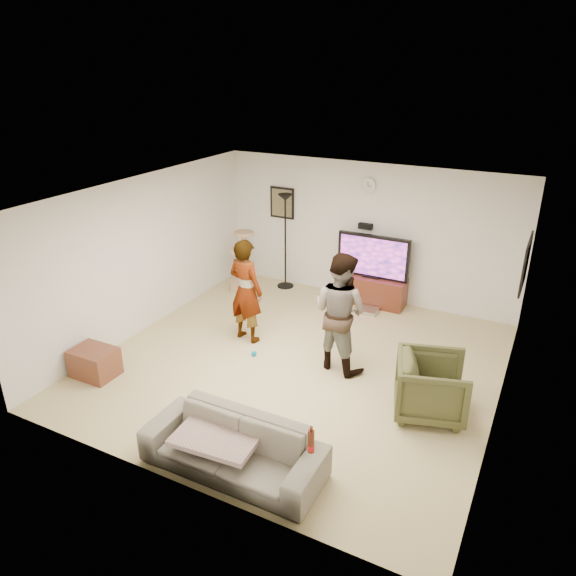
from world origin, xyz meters
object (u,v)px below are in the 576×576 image
at_px(person_left, 246,291).
at_px(armchair, 431,387).
at_px(person_right, 340,312).
at_px(sofa, 233,447).
at_px(tv, 373,256).
at_px(cat_tree, 242,261).
at_px(side_table, 94,362).
at_px(beer_bottle, 311,441).
at_px(floor_lamp, 285,242).
at_px(tv_stand, 371,290).

height_order(person_left, armchair, person_left).
distance_m(person_right, sofa, 2.58).
bearing_deg(person_right, person_left, 11.12).
distance_m(tv, person_left, 2.55).
distance_m(cat_tree, person_right, 3.24).
xyz_separation_m(person_right, side_table, (-2.95, -1.80, -0.67)).
distance_m(tv, beer_bottle, 4.92).
relative_size(floor_lamp, cat_tree, 1.52).
bearing_deg(armchair, person_left, 61.76).
xyz_separation_m(tv, side_table, (-2.64, -4.10, -0.70)).
bearing_deg(floor_lamp, sofa, -68.73).
xyz_separation_m(cat_tree, sofa, (2.51, -4.27, -0.31)).
bearing_deg(beer_bottle, person_right, 106.13).
relative_size(floor_lamp, person_left, 1.10).
height_order(tv_stand, person_left, person_left).
bearing_deg(armchair, tv_stand, 15.34).
bearing_deg(person_left, armchair, 178.10).
xyz_separation_m(cat_tree, person_left, (1.10, -1.66, 0.23)).
xyz_separation_m(armchair, side_table, (-4.40, -1.27, -0.19)).
bearing_deg(side_table, person_right, 31.38).
height_order(tv_stand, cat_tree, cat_tree).
relative_size(sofa, armchair, 2.32).
bearing_deg(side_table, sofa, -14.36).
xyz_separation_m(floor_lamp, person_left, (0.45, -2.18, -0.09)).
distance_m(sofa, side_table, 2.85).
bearing_deg(tv_stand, cat_tree, -167.45).
height_order(person_left, sofa, person_left).
xyz_separation_m(tv_stand, person_right, (0.31, -2.30, 0.61)).
bearing_deg(floor_lamp, cat_tree, -141.38).
distance_m(tv, cat_tree, 2.47).
relative_size(person_left, side_table, 2.73).
bearing_deg(side_table, cat_tree, 86.09).
distance_m(tv_stand, sofa, 4.81).
relative_size(beer_bottle, armchair, 0.29).
bearing_deg(person_right, side_table, 46.28).
bearing_deg(person_left, cat_tree, -46.64).
xyz_separation_m(tv_stand, floor_lamp, (-1.75, -0.01, 0.66)).
height_order(floor_lamp, sofa, floor_lamp).
bearing_deg(person_right, floor_lamp, -33.16).
bearing_deg(tv, tv_stand, 0.00).
xyz_separation_m(tv_stand, beer_bottle, (1.03, -4.80, 0.45)).
bearing_deg(beer_bottle, armchair, 69.84).
relative_size(tv, beer_bottle, 5.23).
height_order(tv, beer_bottle, tv).
distance_m(cat_tree, sofa, 4.97).
relative_size(tv_stand, armchair, 1.45).
height_order(person_left, person_right, person_right).
bearing_deg(tv_stand, side_table, -122.78).
bearing_deg(person_right, armchair, 174.75).
height_order(cat_tree, person_right, person_right).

